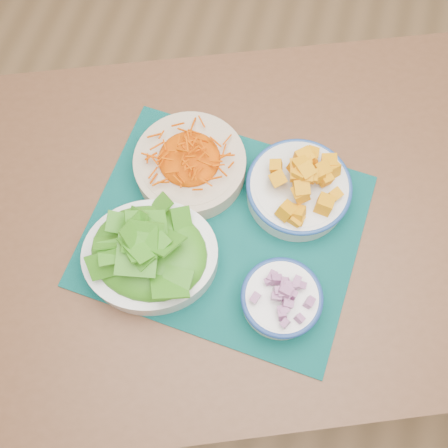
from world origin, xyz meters
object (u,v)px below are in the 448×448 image
(placemat, at_px, (224,230))
(onion_bowl, at_px, (281,298))
(table, at_px, (267,231))
(squash_bowl, at_px, (299,185))
(carrot_bowl, at_px, (190,162))
(lettuce_bowl, at_px, (149,253))

(placemat, relative_size, onion_bowl, 3.25)
(table, relative_size, onion_bowl, 8.94)
(placemat, distance_m, squash_bowl, 0.17)
(table, bearing_deg, carrot_bowl, 142.89)
(placemat, bearing_deg, carrot_bowl, 137.47)
(table, distance_m, placemat, 0.14)
(placemat, height_order, squash_bowl, squash_bowl)
(carrot_bowl, height_order, lettuce_bowl, lettuce_bowl)
(lettuce_bowl, bearing_deg, onion_bowl, -21.87)
(squash_bowl, bearing_deg, table, -127.28)
(placemat, xyz_separation_m, carrot_bowl, (-0.10, 0.11, 0.04))
(lettuce_bowl, bearing_deg, table, 19.69)
(onion_bowl, bearing_deg, lettuce_bowl, 176.72)
(carrot_bowl, distance_m, lettuce_bowl, 0.21)
(lettuce_bowl, bearing_deg, squash_bowl, 22.71)
(placemat, xyz_separation_m, squash_bowl, (0.12, 0.11, 0.05))
(table, xyz_separation_m, lettuce_bowl, (-0.20, -0.16, 0.15))
(table, height_order, squash_bowl, squash_bowl)
(table, bearing_deg, squash_bowl, 30.83)
(lettuce_bowl, distance_m, onion_bowl, 0.26)
(carrot_bowl, bearing_deg, onion_bowl, -42.63)
(squash_bowl, bearing_deg, carrot_bowl, -179.02)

